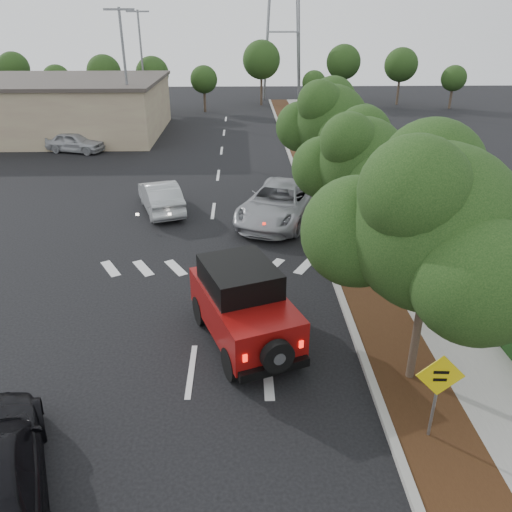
{
  "coord_description": "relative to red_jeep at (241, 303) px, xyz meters",
  "views": [
    {
      "loc": [
        1.39,
        -10.52,
        8.36
      ],
      "look_at": [
        1.79,
        3.0,
        1.88
      ],
      "focal_mm": 35.0,
      "sensor_mm": 36.0,
      "label": 1
    }
  ],
  "objects": [
    {
      "name": "speed_hump_sign",
      "position": [
        4.07,
        -4.0,
        0.33
      ],
      "size": [
        1.01,
        0.1,
        2.14
      ],
      "rotation": [
        0.0,
        0.0,
        -0.06
      ],
      "color": "slate",
      "rests_on": "ground"
    },
    {
      "name": "ground",
      "position": [
        -1.33,
        -1.5,
        -1.16
      ],
      "size": [
        120.0,
        120.0,
        0.0
      ],
      "primitive_type": "plane",
      "color": "black",
      "rests_on": "ground"
    },
    {
      "name": "commercial_building",
      "position": [
        -17.33,
        28.5,
        0.84
      ],
      "size": [
        22.0,
        12.0,
        4.0
      ],
      "primitive_type": "cube",
      "color": "gray",
      "rests_on": "ground"
    },
    {
      "name": "red_jeep",
      "position": [
        0.0,
        0.0,
        0.0
      ],
      "size": [
        3.27,
        4.66,
        2.28
      ],
      "rotation": [
        0.0,
        0.0,
        0.36
      ],
      "color": "black",
      "rests_on": "ground"
    },
    {
      "name": "street_tree_far",
      "position": [
        4.27,
        11.5,
        -1.16
      ],
      "size": [
        3.4,
        3.4,
        5.62
      ],
      "primitive_type": null,
      "color": "black",
      "rests_on": "ground"
    },
    {
      "name": "street_tree_near",
      "position": [
        4.27,
        -2.0,
        -1.16
      ],
      "size": [
        3.8,
        3.8,
        5.92
      ],
      "primitive_type": null,
      "color": "black",
      "rests_on": "ground"
    },
    {
      "name": "hedge",
      "position": [
        7.57,
        10.5,
        -0.76
      ],
      "size": [
        0.8,
        70.0,
        0.8
      ],
      "primitive_type": "cube",
      "color": "black",
      "rests_on": "ground"
    },
    {
      "name": "curb",
      "position": [
        3.27,
        10.5,
        -1.08
      ],
      "size": [
        0.2,
        70.0,
        0.15
      ],
      "primitive_type": "cube",
      "color": "#9E9B93",
      "rests_on": "ground"
    },
    {
      "name": "parked_suv",
      "position": [
        -11.32,
        22.4,
        -0.48
      ],
      "size": [
        4.3,
        2.69,
        1.36
      ],
      "primitive_type": "imported",
      "rotation": [
        0.0,
        0.0,
        1.28
      ],
      "color": "#AAACB2",
      "rests_on": "ground"
    },
    {
      "name": "silver_suv_ahead",
      "position": [
        1.74,
        9.23,
        -0.32
      ],
      "size": [
        4.73,
        6.6,
        1.67
      ],
      "primitive_type": "imported",
      "rotation": [
        0.0,
        0.0,
        -0.36
      ],
      "color": "#9FA0A6",
      "rests_on": "ground"
    },
    {
      "name": "terracotta_planter",
      "position": [
        5.87,
        0.69,
        -0.24
      ],
      "size": [
        0.78,
        0.78,
        1.37
      ],
      "rotation": [
        0.0,
        0.0,
        -0.12
      ],
      "color": "brown",
      "rests_on": "ground"
    },
    {
      "name": "transmission_tower",
      "position": [
        4.67,
        46.5,
        -1.16
      ],
      "size": [
        7.0,
        4.0,
        28.0
      ],
      "primitive_type": null,
      "color": "slate",
      "rests_on": "ground"
    },
    {
      "name": "street_tree_mid",
      "position": [
        4.27,
        5.0,
        -1.16
      ],
      "size": [
        3.2,
        3.2,
        5.32
      ],
      "primitive_type": null,
      "color": "black",
      "rests_on": "ground"
    },
    {
      "name": "planting_strip",
      "position": [
        4.27,
        10.5,
        -1.1
      ],
      "size": [
        1.8,
        70.0,
        0.12
      ],
      "primitive_type": "cube",
      "color": "black",
      "rests_on": "ground"
    },
    {
      "name": "light_pole_a",
      "position": [
        -7.83,
        24.5,
        -1.16
      ],
      "size": [
        2.0,
        0.22,
        9.0
      ],
      "primitive_type": null,
      "color": "slate",
      "rests_on": "ground"
    },
    {
      "name": "light_pole_b",
      "position": [
        -8.83,
        36.5,
        -1.16
      ],
      "size": [
        2.0,
        0.22,
        9.0
      ],
      "primitive_type": null,
      "color": "slate",
      "rests_on": "ground"
    },
    {
      "name": "silver_sedan_oncoming",
      "position": [
        -3.8,
        10.61,
        -0.44
      ],
      "size": [
        2.85,
        4.62,
        1.44
      ],
      "primitive_type": "imported",
      "rotation": [
        0.0,
        0.0,
        3.47
      ],
      "color": "#A9ADB1",
      "rests_on": "ground"
    },
    {
      "name": "sidewalk",
      "position": [
        6.17,
        10.5,
        -1.1
      ],
      "size": [
        2.0,
        70.0,
        0.12
      ],
      "primitive_type": "cube",
      "color": "gray",
      "rests_on": "ground"
    }
  ]
}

